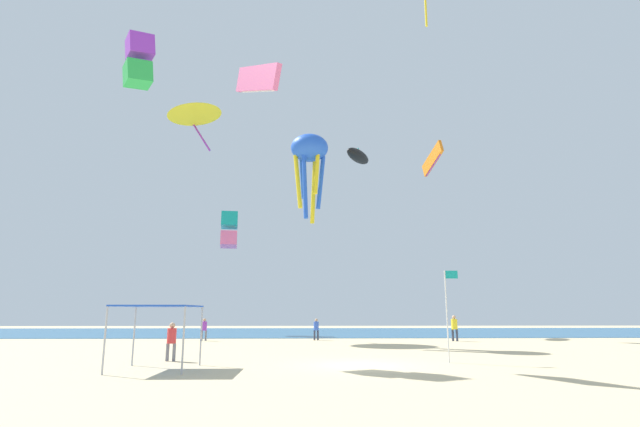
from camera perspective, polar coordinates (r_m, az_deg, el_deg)
name	(u,v)px	position (r m, az deg, el deg)	size (l,w,h in m)	color
ground	(361,367)	(20.75, 4.89, -17.64)	(110.00, 110.00, 0.10)	beige
ocean_strip	(326,332)	(52.68, 0.75, -13.89)	(110.00, 24.25, 0.03)	#28608C
canopy_tent	(159,309)	(19.98, -18.59, -10.65)	(2.82, 3.03, 2.40)	#B2B2B7
person_near_tent	(172,338)	(23.19, -17.20, -13.97)	(0.45, 0.40, 1.68)	slate
person_leftmost	(204,327)	(38.28, -13.58, -13.01)	(0.43, 0.40, 1.67)	slate
person_central	(316,327)	(38.07, -0.46, -13.37)	(0.41, 0.39, 1.63)	#33384C
person_rightmost	(454,326)	(38.19, 15.65, -12.72)	(0.45, 0.45, 1.89)	#33384C
banner_flag	(448,307)	(22.26, 14.93, -10.66)	(0.61, 0.06, 3.96)	silver
kite_parafoil_pink	(257,79)	(25.81, -7.43, 15.54)	(2.72, 3.79, 2.66)	pink
kite_box_teal	(229,230)	(49.15, -10.72, -1.92)	(1.84, 1.99, 3.61)	teal
kite_delta_yellow	(194,110)	(46.54, -14.71, 11.74)	(5.34, 5.27, 4.08)	yellow
kite_inflatable_black	(358,156)	(50.44, 4.53, 6.82)	(3.70, 4.61, 1.81)	black
kite_octopus_blue	(309,152)	(35.22, -1.26, 7.26)	(3.80, 3.80, 6.42)	blue
kite_parafoil_orange	(433,159)	(43.78, 13.21, 6.29)	(0.97, 3.92, 2.38)	orange
kite_box_purple	(139,61)	(31.09, -20.69, 16.59)	(2.01, 1.97, 3.07)	purple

